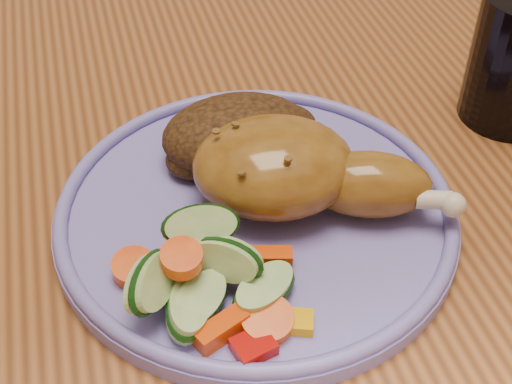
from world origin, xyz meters
TOP-DOWN VIEW (x-y plane):
  - dining_table at (0.00, 0.00)m, footprint 0.90×1.40m
  - chair_far at (0.00, 0.63)m, footprint 0.42×0.42m
  - plate at (-0.02, -0.13)m, footprint 0.27×0.27m
  - plate_rim at (-0.02, -0.13)m, footprint 0.27×0.27m
  - chicken_leg at (0.00, -0.13)m, footprint 0.17×0.12m
  - rice_pilaf at (-0.02, -0.07)m, footprint 0.12×0.08m
  - vegetable_pile at (-0.07, -0.19)m, footprint 0.12×0.11m

SIDE VIEW (x-z plane):
  - chair_far at x=0.00m, z-range 0.04..0.95m
  - dining_table at x=0.00m, z-range 0.29..1.04m
  - plate at x=-0.02m, z-range 0.75..0.76m
  - plate_rim at x=-0.02m, z-range 0.76..0.77m
  - vegetable_pile at x=-0.07m, z-range 0.75..0.80m
  - rice_pilaf at x=-0.02m, z-range 0.76..0.80m
  - chicken_leg at x=0.00m, z-range 0.76..0.82m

